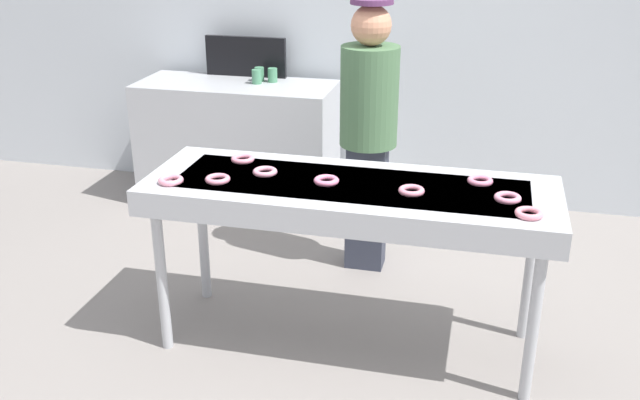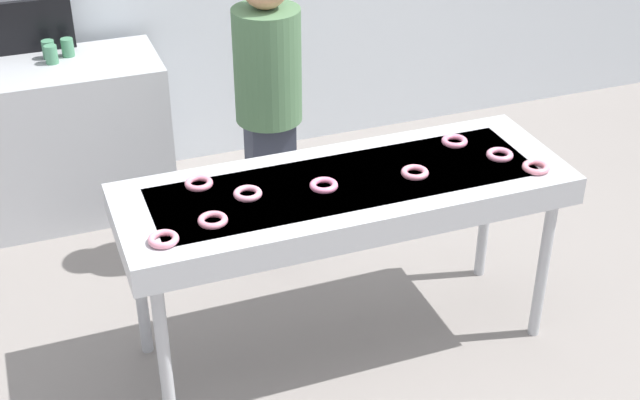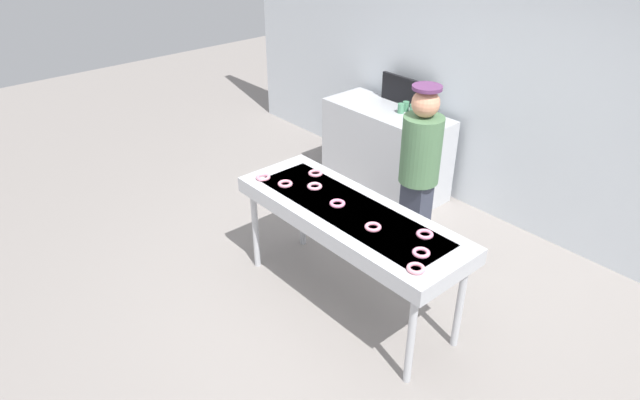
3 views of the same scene
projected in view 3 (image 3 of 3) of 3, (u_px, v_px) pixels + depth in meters
name	position (u px, v px, depth m)	size (l,w,h in m)	color
ground_plane	(347.00, 301.00, 4.78)	(16.00, 16.00, 0.00)	gray
back_wall	(522.00, 62.00, 5.21)	(8.00, 0.12, 3.31)	silver
fryer_conveyor	(349.00, 218.00, 4.37)	(2.04, 0.71, 0.91)	#B7BABF
strawberry_donut_0	(315.00, 186.00, 4.62)	(0.12, 0.12, 0.03)	pink
strawberry_donut_1	(416.00, 268.00, 3.65)	(0.12, 0.12, 0.03)	pink
strawberry_donut_2	(425.00, 234.00, 4.00)	(0.12, 0.12, 0.03)	pink
strawberry_donut_3	(315.00, 173.00, 4.83)	(0.12, 0.12, 0.03)	pink
strawberry_donut_4	(285.00, 184.00, 4.66)	(0.12, 0.12, 0.03)	pink
strawberry_donut_5	(373.00, 227.00, 4.08)	(0.12, 0.12, 0.03)	pink
strawberry_donut_6	(263.00, 177.00, 4.77)	(0.12, 0.12, 0.03)	pink
strawberry_donut_7	(421.00, 253.00, 3.80)	(0.12, 0.12, 0.03)	pink
strawberry_donut_8	(337.00, 203.00, 4.38)	(0.12, 0.12, 0.03)	pink
worker_baker	(420.00, 165.00, 4.86)	(0.35, 0.35, 1.69)	#333747
prep_counter	(385.00, 149.00, 6.35)	(1.49, 0.61, 0.94)	#B7BABF
paper_cup_0	(406.00, 106.00, 6.05)	(0.07, 0.07, 0.10)	#4C8C66
paper_cup_1	(413.00, 109.00, 5.98)	(0.07, 0.07, 0.10)	#4C8C66
paper_cup_2	(401.00, 108.00, 6.00)	(0.07, 0.07, 0.10)	#4C8C66
menu_display	(404.00, 91.00, 6.18)	(0.64, 0.04, 0.30)	black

